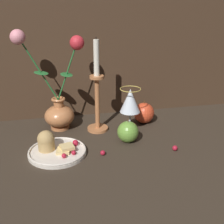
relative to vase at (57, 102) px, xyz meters
The scene contains 9 objects.
ground_plane 0.22m from the vase, 48.63° to the right, with size 2.40×2.40×0.00m, color #33281E.
vase is the anchor object (origin of this frame).
plate_with_pastries 0.21m from the vase, 97.09° to the right, with size 0.19×0.19×0.08m.
wine_glass 0.27m from the vase, 16.77° to the right, with size 0.08×0.08×0.17m.
candlestick 0.15m from the vase, 16.49° to the right, with size 0.08×0.08×0.35m.
apple_beside_vase 0.29m from the vase, 34.80° to the right, with size 0.07×0.07×0.09m.
apple_near_glass 0.34m from the vase, ahead, with size 0.08×0.08×0.09m.
berry_near_plate 0.29m from the vase, 60.94° to the right, with size 0.02×0.02×0.02m, color #AD192D.
berry_front_center 0.45m from the vase, 34.88° to the right, with size 0.02×0.02×0.02m, color #AD192D.
Camera 1 is at (-0.15, -0.95, 0.50)m, focal length 50.00 mm.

